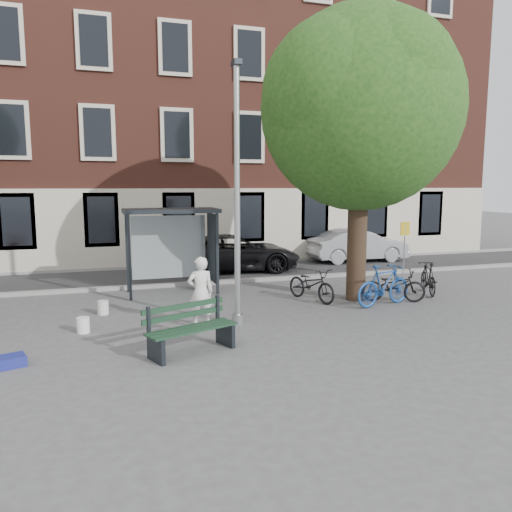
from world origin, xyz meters
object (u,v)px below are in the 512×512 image
Objects in this scene: bus_shelter at (183,231)px; bike_d at (428,278)px; notice_sign at (405,237)px; bench at (191,331)px; bike_b at (384,285)px; bike_a at (394,286)px; painter at (201,292)px; car_silver at (358,245)px; lamppost at (237,208)px; bike_c at (311,284)px; car_dark at (235,253)px.

bike_d is at bearing -20.08° from bus_shelter.
bench is at bearing -149.36° from notice_sign.
bike_d is 0.79× the size of notice_sign.
bike_a is at bearing -72.49° from bike_b.
bike_d is at bearing -168.40° from painter.
painter reaches higher than bike_b.
bike_d is 0.38× the size of car_silver.
notice_sign is at bearing -4.57° from bus_shelter.
bike_d is at bearing -80.23° from bike_b.
bike_d is (7.11, -2.60, -1.42)m from bus_shelter.
painter reaches higher than bike_d.
notice_sign is (6.96, 3.50, -1.24)m from lamppost.
bike_a is at bearing -41.38° from bike_c.
bike_b is 7.27m from car_dark.
car_dark reaches higher than bike_a.
bus_shelter is at bearing 150.37° from car_dark.
car_silver reaches higher than bench.
painter reaches higher than car_silver.
bike_c is at bearing 18.31° from bench.
car_silver reaches higher than bike_d.
bus_shelter reaches higher than car_silver.
painter is at bearing 81.90° from bike_b.
car_silver is at bearing 25.51° from bus_shelter.
car_silver is at bearing 79.21° from notice_sign.
painter is (-0.89, 0.03, -1.94)m from lamppost.
car_dark is at bearing 140.95° from notice_sign.
painter is 0.39× the size of car_silver.
car_silver is 2.08× the size of notice_sign.
bus_shelter is 1.73× the size of bike_d.
bike_c is at bearing 143.02° from car_silver.
car_silver reaches higher than bike_b.
lamppost reaches higher than painter.
car_dark is 2.46× the size of notice_sign.
lamppost is 2.14m from painter.
bus_shelter is at bearing -93.64° from painter.
bike_d is (6.50, 1.51, -2.29)m from lamppost.
painter reaches higher than bench.
bus_shelter is 4.34m from car_dark.
lamppost is at bearing 137.72° from car_silver.
bench is 8.58m from bike_d.
bike_a is at bearing -171.28° from painter.
lamppost reaches higher than car_silver.
bus_shelter is at bearing 116.96° from car_silver.
lamppost is 7.05m from bike_d.
bike_b is 1.17× the size of bike_d.
painter is at bearing 134.48° from car_silver.
car_silver is 4.73m from notice_sign.
bike_a is 1.74m from bike_d.
notice_sign is (5.04, -3.92, 0.83)m from car_dark.
bike_c is at bearing 32.77° from lamppost.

